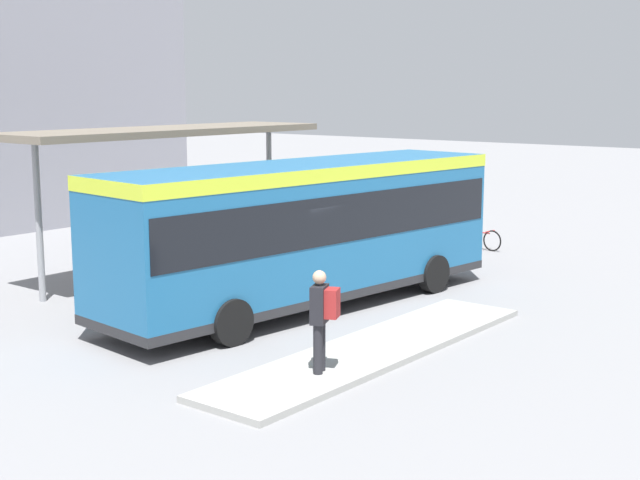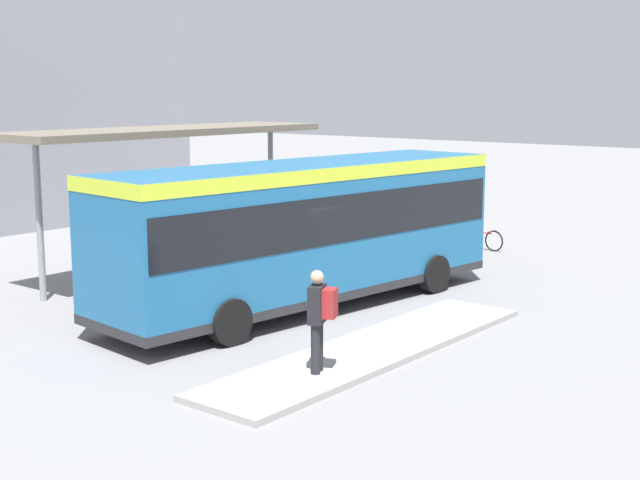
# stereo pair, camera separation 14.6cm
# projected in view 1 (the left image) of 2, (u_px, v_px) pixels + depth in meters

# --- Properties ---
(ground_plane) EXTENTS (120.00, 120.00, 0.00)m
(ground_plane) POSITION_uv_depth(u_px,v_px,m) (306.00, 307.00, 20.64)
(ground_plane) COLOR gray
(curb_island) EXTENTS (8.53, 1.80, 0.12)m
(curb_island) POSITION_uv_depth(u_px,v_px,m) (375.00, 349.00, 17.06)
(curb_island) COLOR #9E9E99
(curb_island) RESTS_ON ground_plane
(city_bus) EXTENTS (10.69, 3.66, 3.33)m
(city_bus) POSITION_uv_depth(u_px,v_px,m) (306.00, 224.00, 20.32)
(city_bus) COLOR #1E6093
(city_bus) RESTS_ON ground_plane
(pedestrian_waiting) EXTENTS (0.54, 0.57, 1.81)m
(pedestrian_waiting) POSITION_uv_depth(u_px,v_px,m) (322.00, 314.00, 15.31)
(pedestrian_waiting) COLOR #232328
(pedestrian_waiting) RESTS_ON curb_island
(bicycle_red) EXTENTS (0.48, 1.55, 0.67)m
(bicycle_red) POSITION_uv_depth(u_px,v_px,m) (480.00, 239.00, 27.93)
(bicycle_red) COLOR black
(bicycle_red) RESTS_ON ground_plane
(bicycle_orange) EXTENTS (0.48, 1.74, 0.75)m
(bicycle_orange) POSITION_uv_depth(u_px,v_px,m) (453.00, 235.00, 28.34)
(bicycle_orange) COLOR black
(bicycle_orange) RESTS_ON ground_plane
(station_shelter) EXTENTS (9.56, 2.58, 3.96)m
(station_shelter) POSITION_uv_depth(u_px,v_px,m) (167.00, 134.00, 23.67)
(station_shelter) COLOR #706656
(station_shelter) RESTS_ON ground_plane
(potted_planter_near_shelter) EXTENTS (0.69, 0.69, 1.17)m
(potted_planter_near_shelter) POSITION_uv_depth(u_px,v_px,m) (156.00, 278.00, 20.78)
(potted_planter_near_shelter) COLOR slate
(potted_planter_near_shelter) RESTS_ON ground_plane
(potted_planter_far_side) EXTENTS (0.84, 0.84, 1.36)m
(potted_planter_far_side) POSITION_uv_depth(u_px,v_px,m) (285.00, 250.00, 23.86)
(potted_planter_far_side) COLOR slate
(potted_planter_far_side) RESTS_ON ground_plane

